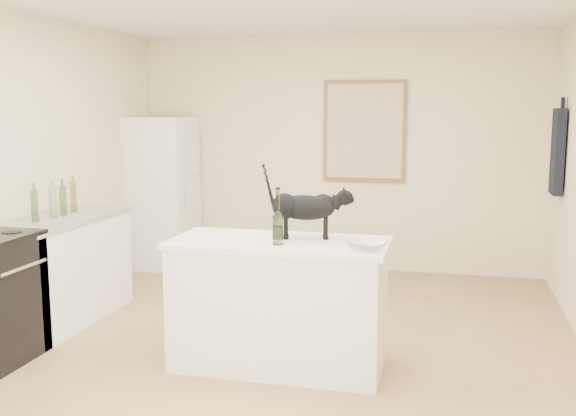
{
  "coord_description": "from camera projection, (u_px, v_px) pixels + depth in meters",
  "views": [
    {
      "loc": [
        1.23,
        -4.49,
        1.8
      ],
      "look_at": [
        0.15,
        -0.15,
        1.12
      ],
      "focal_mm": 41.03,
      "sensor_mm": 36.0,
      "label": 1
    }
  ],
  "objects": [
    {
      "name": "black_cat",
      "position": [
        304.0,
        211.0,
        4.57
      ],
      "size": [
        0.58,
        0.29,
        0.39
      ],
      "primitive_type": null,
      "rotation": [
        0.0,
        0.0,
        0.23
      ],
      "color": "black",
      "rests_on": "island_top"
    },
    {
      "name": "left_cabinets",
      "position": [
        60.0,
        272.0,
        5.56
      ],
      "size": [
        0.6,
        1.4,
        0.86
      ],
      "primitive_type": "cube",
      "color": "white",
      "rests_on": "floor"
    },
    {
      "name": "floor",
      "position": [
        273.0,
        353.0,
        4.88
      ],
      "size": [
        5.5,
        5.5,
        0.0
      ],
      "primitive_type": "plane",
      "color": "#A08155",
      "rests_on": "ground"
    },
    {
      "name": "wall_front",
      "position": [
        40.0,
        272.0,
        2.04
      ],
      "size": [
        4.5,
        0.0,
        4.5
      ],
      "primitive_type": "plane",
      "rotation": [
        -1.57,
        0.0,
        0.0
      ],
      "color": "beige",
      "rests_on": "ground"
    },
    {
      "name": "wine_bottle",
      "position": [
        278.0,
        220.0,
        4.37
      ],
      "size": [
        0.08,
        0.08,
        0.34
      ],
      "primitive_type": "cylinder",
      "rotation": [
        0.0,
        0.0,
        -0.19
      ],
      "color": "#325622",
      "rests_on": "island_top"
    },
    {
      "name": "counter_bottle_cluster",
      "position": [
        56.0,
        201.0,
        5.51
      ],
      "size": [
        0.12,
        0.59,
        0.26
      ],
      "color": "#29551C",
      "rests_on": "left_countertop"
    },
    {
      "name": "artwork_canvas",
      "position": [
        364.0,
        131.0,
        7.16
      ],
      "size": [
        0.82,
        0.0,
        1.02
      ],
      "primitive_type": "cube",
      "color": "beige",
      "rests_on": "wall_back"
    },
    {
      "name": "artwork_frame",
      "position": [
        364.0,
        131.0,
        7.18
      ],
      "size": [
        0.9,
        0.03,
        1.1
      ],
      "primitive_type": "cube",
      "color": "brown",
      "rests_on": "wall_back"
    },
    {
      "name": "hanging_garment",
      "position": [
        558.0,
        152.0,
        6.11
      ],
      "size": [
        0.08,
        0.34,
        0.8
      ],
      "primitive_type": "cube",
      "color": "black",
      "rests_on": "wall_right"
    },
    {
      "name": "glass_bowl",
      "position": [
        367.0,
        246.0,
        4.2
      ],
      "size": [
        0.32,
        0.32,
        0.06
      ],
      "primitive_type": "imported",
      "rotation": [
        0.0,
        0.0,
        -0.34
      ],
      "color": "white",
      "rests_on": "island_top"
    },
    {
      "name": "island_top",
      "position": [
        279.0,
        243.0,
        4.53
      ],
      "size": [
        1.5,
        0.7,
        0.04
      ],
      "primitive_type": "cube",
      "color": "white",
      "rests_on": "island_base"
    },
    {
      "name": "fridge",
      "position": [
        162.0,
        193.0,
        7.47
      ],
      "size": [
        0.68,
        0.68,
        1.7
      ],
      "primitive_type": "cube",
      "color": "white",
      "rests_on": "floor"
    },
    {
      "name": "left_countertop",
      "position": [
        57.0,
        219.0,
        5.5
      ],
      "size": [
        0.62,
        1.44,
        0.04
      ],
      "primitive_type": "cube",
      "color": "gray",
      "rests_on": "left_cabinets"
    },
    {
      "name": "wall_back",
      "position": [
        338.0,
        153.0,
        7.32
      ],
      "size": [
        4.5,
        0.0,
        4.5
      ],
      "primitive_type": "plane",
      "rotation": [
        1.57,
        0.0,
        0.0
      ],
      "color": "beige",
      "rests_on": "ground"
    },
    {
      "name": "island_base",
      "position": [
        279.0,
        306.0,
        4.6
      ],
      "size": [
        1.44,
        0.67,
        0.86
      ],
      "primitive_type": "cube",
      "color": "white",
      "rests_on": "floor"
    },
    {
      "name": "fridge_paper",
      "position": [
        193.0,
        166.0,
        7.44
      ],
      "size": [
        0.05,
        0.14,
        0.18
      ],
      "primitive_type": "cube",
      "rotation": [
        0.0,
        0.0,
        -0.29
      ],
      "color": "white",
      "rests_on": "fridge"
    }
  ]
}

